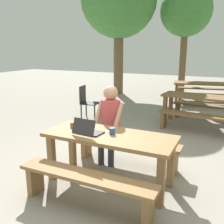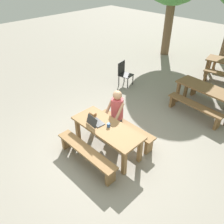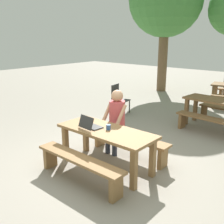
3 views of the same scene
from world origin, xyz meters
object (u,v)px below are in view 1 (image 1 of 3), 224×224
small_pouch (77,125)px  picnic_table_mid (203,101)px  coffee_mug (112,131)px  picnic_table_front (109,142)px  tree_left (119,0)px  person_seated (110,118)px  tree_rear (186,12)px  laptop (88,130)px  plastic_chair (87,101)px  picnic_table_rear (207,86)px

small_pouch → picnic_table_mid: (1.42, 3.31, -0.13)m
coffee_mug → picnic_table_front: bearing=-134.6°
small_pouch → tree_left: tree_left is taller
person_seated → tree_rear: size_ratio=0.30×
laptop → plastic_chair: bearing=-53.6°
small_pouch → tree_rear: size_ratio=0.04×
tree_left → person_seated: bearing=-67.1°
picnic_table_front → tree_rear: size_ratio=0.42×
laptop → person_seated: 0.74m
picnic_table_front → picnic_table_rear: size_ratio=0.79×
coffee_mug → person_seated: (-0.32, 0.59, -0.01)m
tree_rear → picnic_table_rear: bearing=-54.7°
small_pouch → person_seated: person_seated is taller
tree_left → picnic_table_rear: bearing=-9.4°
picnic_table_mid → tree_rear: size_ratio=0.45×
person_seated → picnic_table_mid: bearing=67.6°
laptop → tree_rear: tree_rear is taller
small_pouch → person_seated: 0.61m
plastic_chair → tree_left: bearing=1.1°
person_seated → small_pouch: bearing=-117.1°
tree_left → tree_rear: 2.66m
coffee_mug → tree_rear: tree_rear is taller
coffee_mug → picnic_table_rear: (0.64, 6.16, -0.15)m
picnic_table_front → laptop: 0.34m
plastic_chair → picnic_table_rear: plastic_chair is taller
person_seated → picnic_table_mid: size_ratio=0.66×
small_pouch → tree_left: bearing=109.1°
picnic_table_front → picnic_table_mid: 3.49m
person_seated → tree_rear: bearing=91.5°
laptop → picnic_table_mid: bearing=-102.4°
coffee_mug → laptop: bearing=-153.7°
small_pouch → tree_rear: tree_rear is taller
person_seated → plastic_chair: size_ratio=1.46×
person_seated → picnic_table_mid: (1.14, 2.77, -0.12)m
picnic_table_rear → tree_left: tree_left is taller
picnic_table_front → picnic_table_mid: bearing=76.0°
picnic_table_front → tree_left: 7.97m
coffee_mug → plastic_chair: size_ratio=0.10×
laptop → tree_rear: 8.31m
laptop → picnic_table_mid: 3.68m
small_pouch → picnic_table_mid: size_ratio=0.08×
tree_rear → picnic_table_front: bearing=-86.5°
picnic_table_mid → coffee_mug: bearing=-98.8°
coffee_mug → tree_left: (-2.92, 6.74, 2.90)m
person_seated → picnic_table_rear: 5.65m
person_seated → tree_rear: 7.62m
picnic_table_front → picnic_table_mid: (0.85, 3.38, 0.02)m
picnic_table_rear → tree_rear: 3.30m
picnic_table_rear → picnic_table_mid: bearing=-97.0°
small_pouch → picnic_table_rear: small_pouch is taller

